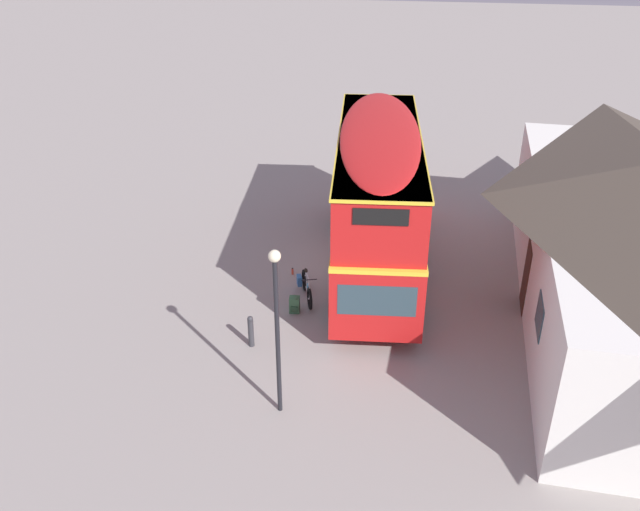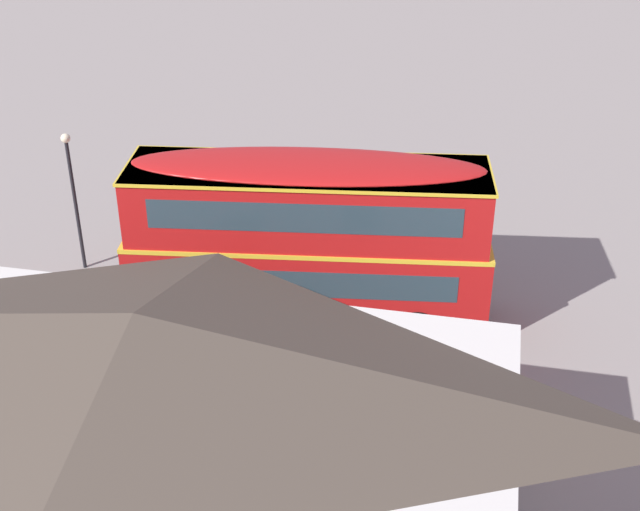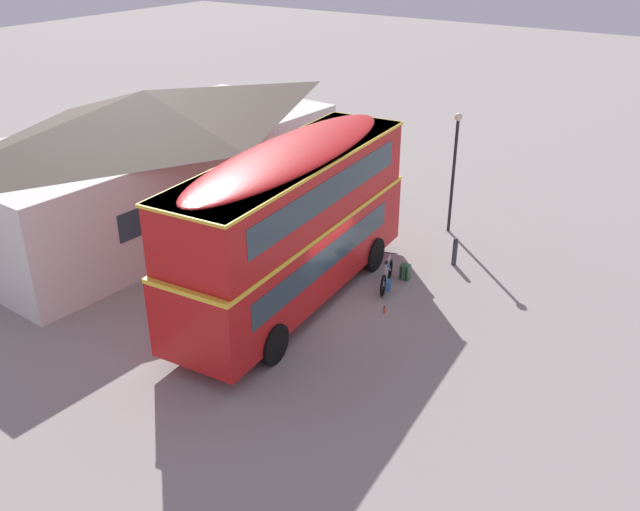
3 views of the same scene
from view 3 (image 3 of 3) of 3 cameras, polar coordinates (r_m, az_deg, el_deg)
ground_plane at (r=20.39m, az=-0.23°, el=-4.15°), size 120.00×120.00×0.00m
double_decker_bus at (r=19.49m, az=-2.25°, el=3.03°), size 9.85×3.27×4.79m
touring_bicycle at (r=21.22m, az=5.59°, el=-1.85°), size 1.71×0.80×0.97m
backpack_on_ground at (r=21.84m, az=7.11°, el=-1.30°), size 0.33×0.32×0.57m
water_bottle_red_squeeze at (r=20.04m, az=5.39°, el=-4.53°), size 0.07×0.07×0.23m
pub_building at (r=25.81m, az=-13.91°, el=7.94°), size 14.76×7.62×4.97m
street_lamp at (r=24.65m, az=11.16°, el=7.85°), size 0.28×0.28×4.40m
kerb_bollard at (r=22.93m, az=11.19°, el=0.36°), size 0.16×0.16×0.97m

